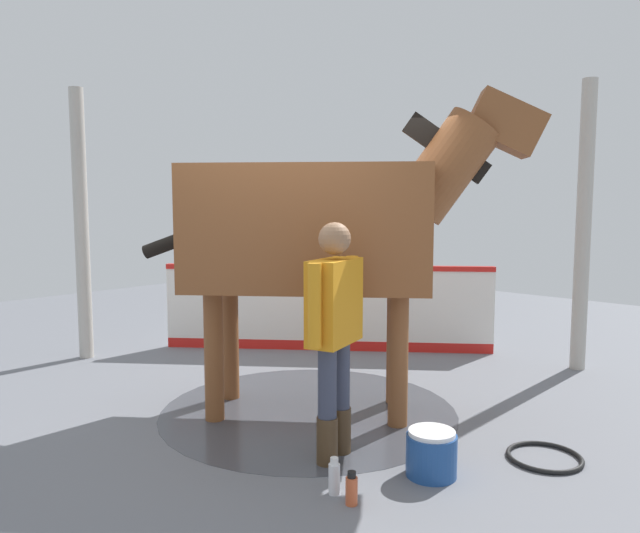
{
  "coord_description": "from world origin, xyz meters",
  "views": [
    {
      "loc": [
        3.68,
        -3.49,
        1.8
      ],
      "look_at": [
        0.6,
        -0.14,
        1.32
      ],
      "focal_mm": 33.32,
      "sensor_mm": 36.0,
      "label": 1
    }
  ],
  "objects_px": {
    "bottle_shampoo": "(334,477)",
    "wash_bucket": "(431,453)",
    "horse": "(322,226)",
    "handler": "(334,324)",
    "hose_coil": "(545,457)",
    "bottle_spray": "(352,489)"
  },
  "relations": [
    {
      "from": "bottle_spray",
      "to": "horse",
      "type": "bearing_deg",
      "value": 138.61
    },
    {
      "from": "bottle_shampoo",
      "to": "hose_coil",
      "type": "distance_m",
      "value": 1.59
    },
    {
      "from": "bottle_spray",
      "to": "handler",
      "type": "bearing_deg",
      "value": 140.26
    },
    {
      "from": "bottle_shampoo",
      "to": "wash_bucket",
      "type": "bearing_deg",
      "value": 63.74
    },
    {
      "from": "horse",
      "to": "bottle_shampoo",
      "type": "distance_m",
      "value": 2.12
    },
    {
      "from": "horse",
      "to": "bottle_spray",
      "type": "xyz_separation_m",
      "value": [
        1.23,
        -1.08,
        -1.52
      ]
    },
    {
      "from": "handler",
      "to": "bottle_shampoo",
      "type": "distance_m",
      "value": 1.01
    },
    {
      "from": "horse",
      "to": "handler",
      "type": "xyz_separation_m",
      "value": [
        0.71,
        -0.65,
        -0.64
      ]
    },
    {
      "from": "handler",
      "to": "hose_coil",
      "type": "bearing_deg",
      "value": -153.58
    },
    {
      "from": "hose_coil",
      "to": "wash_bucket",
      "type": "bearing_deg",
      "value": -120.96
    },
    {
      "from": "handler",
      "to": "hose_coil",
      "type": "relative_size",
      "value": 3.19
    },
    {
      "from": "wash_bucket",
      "to": "bottle_shampoo",
      "type": "xyz_separation_m",
      "value": [
        -0.31,
        -0.63,
        -0.05
      ]
    },
    {
      "from": "wash_bucket",
      "to": "bottle_spray",
      "type": "height_order",
      "value": "wash_bucket"
    },
    {
      "from": "wash_bucket",
      "to": "hose_coil",
      "type": "bearing_deg",
      "value": 59.04
    },
    {
      "from": "horse",
      "to": "handler",
      "type": "bearing_deg",
      "value": -80.16
    },
    {
      "from": "bottle_shampoo",
      "to": "bottle_spray",
      "type": "distance_m",
      "value": 0.17
    },
    {
      "from": "horse",
      "to": "bottle_shampoo",
      "type": "bearing_deg",
      "value": -82.33
    },
    {
      "from": "horse",
      "to": "wash_bucket",
      "type": "distance_m",
      "value": 2.05
    },
    {
      "from": "wash_bucket",
      "to": "hose_coil",
      "type": "distance_m",
      "value": 0.9
    },
    {
      "from": "bottle_spray",
      "to": "hose_coil",
      "type": "distance_m",
      "value": 1.54
    },
    {
      "from": "horse",
      "to": "bottle_spray",
      "type": "distance_m",
      "value": 2.23
    },
    {
      "from": "horse",
      "to": "wash_bucket",
      "type": "xyz_separation_m",
      "value": [
        1.37,
        -0.42,
        -1.46
      ]
    }
  ]
}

